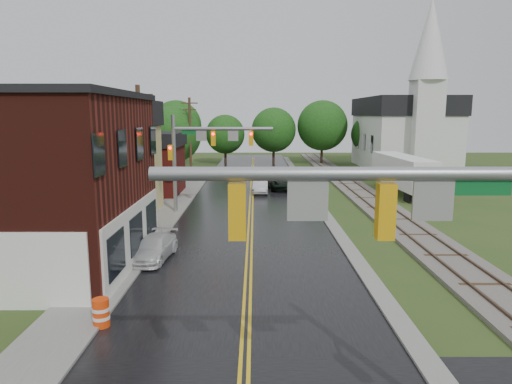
{
  "coord_description": "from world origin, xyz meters",
  "views": [
    {
      "loc": [
        0.31,
        -6.22,
        7.28
      ],
      "look_at": [
        0.36,
        15.72,
        3.5
      ],
      "focal_mm": 32.0,
      "sensor_mm": 36.0,
      "label": 1
    }
  ],
  "objects_px": {
    "traffic_signal_near": "(424,239)",
    "utility_pole_c": "(190,137)",
    "traffic_signal_far": "(203,146)",
    "suv_dark": "(281,181)",
    "sedan_silver": "(260,186)",
    "construction_barrel": "(101,313)",
    "tree_left_b": "(36,133)",
    "semi_trailer": "(403,171)",
    "church": "(406,125)",
    "pickup_white": "(154,248)",
    "utility_pole_b": "(140,155)",
    "tree_left_c": "(115,141)",
    "tree_left_e": "(175,136)"
  },
  "relations": [
    {
      "from": "traffic_signal_near",
      "to": "utility_pole_c",
      "type": "height_order",
      "value": "utility_pole_c"
    },
    {
      "from": "traffic_signal_far",
      "to": "suv_dark",
      "type": "height_order",
      "value": "traffic_signal_far"
    },
    {
      "from": "utility_pole_c",
      "to": "sedan_silver",
      "type": "height_order",
      "value": "utility_pole_c"
    },
    {
      "from": "sedan_silver",
      "to": "suv_dark",
      "type": "bearing_deg",
      "value": 50.79
    },
    {
      "from": "construction_barrel",
      "to": "tree_left_b",
      "type": "bearing_deg",
      "value": 118.82
    },
    {
      "from": "semi_trailer",
      "to": "tree_left_b",
      "type": "bearing_deg",
      "value": -174.44
    },
    {
      "from": "church",
      "to": "pickup_white",
      "type": "height_order",
      "value": "church"
    },
    {
      "from": "utility_pole_b",
      "to": "semi_trailer",
      "type": "relative_size",
      "value": 0.83
    },
    {
      "from": "pickup_white",
      "to": "tree_left_c",
      "type": "bearing_deg",
      "value": 117.48
    },
    {
      "from": "tree_left_e",
      "to": "traffic_signal_far",
      "type": "bearing_deg",
      "value": -74.11
    },
    {
      "from": "sedan_silver",
      "to": "semi_trailer",
      "type": "relative_size",
      "value": 0.36
    },
    {
      "from": "utility_pole_b",
      "to": "tree_left_b",
      "type": "distance_m",
      "value": 14.87
    },
    {
      "from": "utility_pole_c",
      "to": "sedan_silver",
      "type": "bearing_deg",
      "value": -48.11
    },
    {
      "from": "church",
      "to": "tree_left_e",
      "type": "relative_size",
      "value": 2.45
    },
    {
      "from": "tree_left_b",
      "to": "sedan_silver",
      "type": "relative_size",
      "value": 2.47
    },
    {
      "from": "church",
      "to": "suv_dark",
      "type": "bearing_deg",
      "value": -137.35
    },
    {
      "from": "traffic_signal_near",
      "to": "utility_pole_b",
      "type": "bearing_deg",
      "value": 117.19
    },
    {
      "from": "sedan_silver",
      "to": "utility_pole_c",
      "type": "bearing_deg",
      "value": 133.19
    },
    {
      "from": "utility_pole_c",
      "to": "utility_pole_b",
      "type": "bearing_deg",
      "value": -90.0
    },
    {
      "from": "suv_dark",
      "to": "construction_barrel",
      "type": "distance_m",
      "value": 30.48
    },
    {
      "from": "tree_left_b",
      "to": "construction_barrel",
      "type": "distance_m",
      "value": 27.15
    },
    {
      "from": "church",
      "to": "traffic_signal_far",
      "type": "relative_size",
      "value": 2.72
    },
    {
      "from": "traffic_signal_near",
      "to": "utility_pole_b",
      "type": "distance_m",
      "value": 22.49
    },
    {
      "from": "traffic_signal_far",
      "to": "construction_barrel",
      "type": "xyz_separation_m",
      "value": [
        -1.53,
        -18.45,
        -4.47
      ]
    },
    {
      "from": "tree_left_e",
      "to": "suv_dark",
      "type": "xyz_separation_m",
      "value": [
        11.75,
        -7.91,
        -4.03
      ]
    },
    {
      "from": "tree_left_e",
      "to": "utility_pole_b",
      "type": "bearing_deg",
      "value": -85.1
    },
    {
      "from": "tree_left_b",
      "to": "semi_trailer",
      "type": "bearing_deg",
      "value": 5.56
    },
    {
      "from": "traffic_signal_near",
      "to": "semi_trailer",
      "type": "distance_m",
      "value": 34.66
    },
    {
      "from": "tree_left_e",
      "to": "construction_barrel",
      "type": "xyz_separation_m",
      "value": [
        3.85,
        -37.35,
        -4.31
      ]
    },
    {
      "from": "tree_left_e",
      "to": "utility_pole_c",
      "type": "bearing_deg",
      "value": -42.84
    },
    {
      "from": "semi_trailer",
      "to": "traffic_signal_far",
      "type": "bearing_deg",
      "value": -155.16
    },
    {
      "from": "suv_dark",
      "to": "sedan_silver",
      "type": "xyz_separation_m",
      "value": [
        -2.1,
        -2.46,
        -0.14
      ]
    },
    {
      "from": "church",
      "to": "tree_left_c",
      "type": "bearing_deg",
      "value": -157.76
    },
    {
      "from": "utility_pole_b",
      "to": "construction_barrel",
      "type": "relative_size",
      "value": 8.9
    },
    {
      "from": "suv_dark",
      "to": "tree_left_b",
      "type": "bearing_deg",
      "value": -170.46
    },
    {
      "from": "utility_pole_b",
      "to": "construction_barrel",
      "type": "xyz_separation_m",
      "value": [
        1.8,
        -13.45,
        -4.21
      ]
    },
    {
      "from": "utility_pole_c",
      "to": "construction_barrel",
      "type": "relative_size",
      "value": 8.9
    },
    {
      "from": "utility_pole_c",
      "to": "semi_trailer",
      "type": "distance_m",
      "value": 22.61
    },
    {
      "from": "traffic_signal_near",
      "to": "tree_left_b",
      "type": "relative_size",
      "value": 0.76
    },
    {
      "from": "sedan_silver",
      "to": "tree_left_e",
      "type": "bearing_deg",
      "value": 134.22
    },
    {
      "from": "traffic_signal_far",
      "to": "traffic_signal_near",
      "type": "bearing_deg",
      "value": -74.48
    },
    {
      "from": "tree_left_e",
      "to": "sedan_silver",
      "type": "bearing_deg",
      "value": -47.07
    },
    {
      "from": "church",
      "to": "utility_pole_b",
      "type": "xyz_separation_m",
      "value": [
        -26.8,
        -31.74,
        -1.11
      ]
    },
    {
      "from": "traffic_signal_far",
      "to": "utility_pole_c",
      "type": "height_order",
      "value": "utility_pole_c"
    },
    {
      "from": "church",
      "to": "utility_pole_c",
      "type": "distance_m",
      "value": 28.54
    },
    {
      "from": "tree_left_c",
      "to": "construction_barrel",
      "type": "xyz_separation_m",
      "value": [
        8.85,
        -31.35,
        -4.01
      ]
    },
    {
      "from": "traffic_signal_near",
      "to": "tree_left_b",
      "type": "xyz_separation_m",
      "value": [
        -21.32,
        29.9,
        0.75
      ]
    },
    {
      "from": "tree_left_b",
      "to": "tree_left_e",
      "type": "relative_size",
      "value": 1.19
    },
    {
      "from": "tree_left_c",
      "to": "tree_left_b",
      "type": "bearing_deg",
      "value": -116.56
    },
    {
      "from": "traffic_signal_near",
      "to": "construction_barrel",
      "type": "xyz_separation_m",
      "value": [
        -8.47,
        6.55,
        -4.46
      ]
    }
  ]
}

